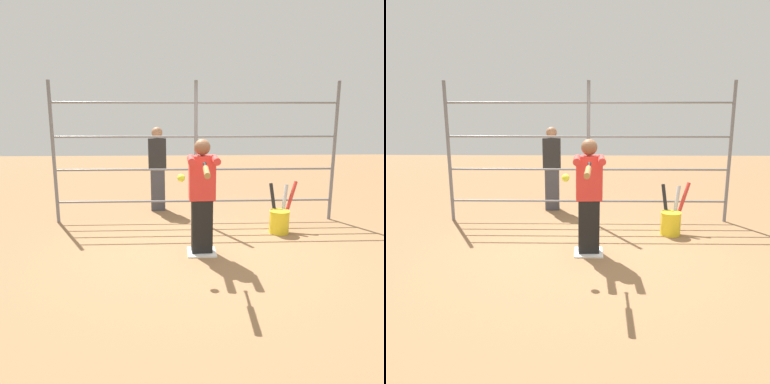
{
  "view_description": "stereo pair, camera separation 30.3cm",
  "coord_description": "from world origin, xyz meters",
  "views": [
    {
      "loc": [
        0.35,
        5.0,
        1.97
      ],
      "look_at": [
        0.15,
        0.2,
        0.93
      ],
      "focal_mm": 35.0,
      "sensor_mm": 36.0,
      "label": 1
    },
    {
      "loc": [
        0.05,
        5.0,
        1.97
      ],
      "look_at": [
        0.15,
        0.2,
        0.93
      ],
      "focal_mm": 35.0,
      "sensor_mm": 36.0,
      "label": 2
    }
  ],
  "objects": [
    {
      "name": "baseball_bat_swinging",
      "position": [
        0.02,
        0.94,
        1.33
      ],
      "size": [
        0.09,
        0.87,
        0.07
      ],
      "color": "black"
    },
    {
      "name": "bat_bucket",
      "position": [
        -1.35,
        -0.87,
        0.23
      ],
      "size": [
        0.55,
        0.51,
        0.81
      ],
      "color": "yellow",
      "rests_on": "ground"
    },
    {
      "name": "ground_plane",
      "position": [
        0.0,
        0.0,
        0.0
      ],
      "size": [
        24.0,
        24.0,
        0.0
      ],
      "primitive_type": "plane",
      "color": "olive"
    },
    {
      "name": "softball_in_flight",
      "position": [
        0.29,
        0.49,
        1.17
      ],
      "size": [
        0.1,
        0.1,
        0.1
      ],
      "color": "yellow"
    },
    {
      "name": "home_plate",
      "position": [
        0.0,
        0.0,
        0.01
      ],
      "size": [
        0.4,
        0.4,
        0.02
      ],
      "color": "white",
      "rests_on": "ground"
    },
    {
      "name": "batter",
      "position": [
        0.0,
        0.02,
        0.87
      ],
      "size": [
        0.41,
        0.55,
        1.61
      ],
      "color": "black",
      "rests_on": "ground"
    },
    {
      "name": "bystander_behind_fence",
      "position": [
        0.72,
        -2.39,
        0.87
      ],
      "size": [
        0.35,
        0.21,
        1.67
      ],
      "color": "#3F3F47",
      "rests_on": "ground"
    },
    {
      "name": "fence_backstop",
      "position": [
        0.0,
        -1.6,
        1.24
      ],
      "size": [
        5.03,
        0.06,
        2.48
      ],
      "color": "slate",
      "rests_on": "ground"
    }
  ]
}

